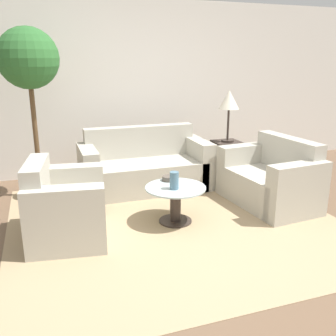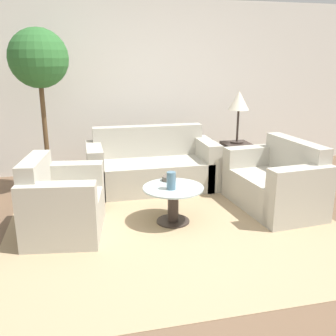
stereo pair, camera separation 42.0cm
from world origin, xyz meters
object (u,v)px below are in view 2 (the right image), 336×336
at_px(armchair, 60,206).
at_px(coffee_table, 173,200).
at_px(table_lamp, 239,103).
at_px(potted_plant, 40,74).
at_px(bowl, 169,178).
at_px(vase, 171,181).
at_px(loveseat, 277,185).
at_px(sofa_main, 151,168).

xyz_separation_m(armchair, coffee_table, (1.19, -0.02, -0.02)).
relative_size(armchair, table_lamp, 1.40).
xyz_separation_m(coffee_table, potted_plant, (-1.38, 1.32, 1.28)).
bearing_deg(bowl, potted_plant, 141.80).
bearing_deg(table_lamp, vase, -136.79).
bearing_deg(bowl, armchair, -169.94).
bearing_deg(vase, loveseat, 8.42).
relative_size(armchair, vase, 5.32).
relative_size(loveseat, table_lamp, 1.77).
height_order(vase, bowl, vase).
xyz_separation_m(table_lamp, bowl, (-1.18, -0.86, -0.73)).
xyz_separation_m(sofa_main, loveseat, (1.33, -1.07, 0.00)).
distance_m(armchair, table_lamp, 2.74).
relative_size(armchair, loveseat, 0.79).
bearing_deg(sofa_main, armchair, -134.56).
distance_m(sofa_main, coffee_table, 1.21).
height_order(sofa_main, loveseat, sofa_main).
bearing_deg(vase, sofa_main, 88.79).
xyz_separation_m(coffee_table, table_lamp, (1.19, 1.09, 0.90)).
bearing_deg(table_lamp, coffee_table, -137.40).
bearing_deg(vase, coffee_table, 57.36).
height_order(armchair, vase, armchair).
xyz_separation_m(potted_plant, bowl, (1.39, -1.09, -1.11)).
height_order(coffee_table, table_lamp, table_lamp).
xyz_separation_m(sofa_main, potted_plant, (-1.37, 0.11, 1.27)).
relative_size(coffee_table, bowl, 4.06).
relative_size(loveseat, coffee_table, 1.93).
relative_size(armchair, bowl, 6.21).
bearing_deg(vase, bowl, 80.97).
bearing_deg(sofa_main, vase, -91.21).
bearing_deg(sofa_main, table_lamp, -5.85).
bearing_deg(armchair, bowl, -71.57).
height_order(armchair, potted_plant, potted_plant).
distance_m(sofa_main, loveseat, 1.71).
bearing_deg(vase, table_lamp, 43.21).
xyz_separation_m(sofa_main, bowl, (0.02, -0.98, 0.15)).
bearing_deg(potted_plant, coffee_table, -43.80).
height_order(armchair, loveseat, loveseat).
bearing_deg(sofa_main, coffee_table, -89.47).
height_order(table_lamp, vase, table_lamp).
bearing_deg(armchair, table_lamp, -57.33).
xyz_separation_m(armchair, vase, (1.15, -0.08, 0.21)).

